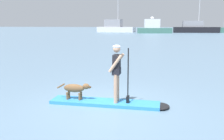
{
  "coord_description": "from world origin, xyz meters",
  "views": [
    {
      "loc": [
        1.93,
        -7.28,
        2.45
      ],
      "look_at": [
        0.0,
        1.0,
        0.9
      ],
      "focal_mm": 40.53,
      "sensor_mm": 36.0,
      "label": 1
    }
  ],
  "objects_px": {
    "paddleboard": "(112,103)",
    "moored_boat_center": "(195,28)",
    "person_paddler": "(117,69)",
    "dog": "(76,89)",
    "moored_boat_far_port": "(115,27)",
    "moored_boat_port": "(154,28)"
  },
  "relations": [
    {
      "from": "paddleboard",
      "to": "moored_boat_center",
      "type": "xyz_separation_m",
      "value": [
        8.3,
        69.73,
        1.23
      ]
    },
    {
      "from": "person_paddler",
      "to": "dog",
      "type": "bearing_deg",
      "value": -178.55
    },
    {
      "from": "paddleboard",
      "to": "moored_boat_far_port",
      "type": "bearing_deg",
      "value": 102.32
    },
    {
      "from": "paddleboard",
      "to": "moored_boat_center",
      "type": "relative_size",
      "value": 0.29
    },
    {
      "from": "moored_boat_port",
      "to": "moored_boat_center",
      "type": "bearing_deg",
      "value": 30.98
    },
    {
      "from": "paddleboard",
      "to": "person_paddler",
      "type": "height_order",
      "value": "person_paddler"
    },
    {
      "from": "dog",
      "to": "moored_boat_port",
      "type": "xyz_separation_m",
      "value": [
        -1.88,
        62.95,
        0.96
      ]
    },
    {
      "from": "paddleboard",
      "to": "moored_boat_port",
      "type": "bearing_deg",
      "value": 92.77
    },
    {
      "from": "moored_boat_center",
      "to": "person_paddler",
      "type": "bearing_deg",
      "value": -96.66
    },
    {
      "from": "person_paddler",
      "to": "dog",
      "type": "relative_size",
      "value": 1.52
    },
    {
      "from": "person_paddler",
      "to": "moored_boat_port",
      "type": "distance_m",
      "value": 63.0
    },
    {
      "from": "moored_boat_far_port",
      "to": "moored_boat_center",
      "type": "bearing_deg",
      "value": -0.53
    },
    {
      "from": "person_paddler",
      "to": "moored_boat_port",
      "type": "bearing_deg",
      "value": 92.92
    },
    {
      "from": "person_paddler",
      "to": "moored_boat_port",
      "type": "height_order",
      "value": "moored_boat_port"
    },
    {
      "from": "moored_boat_far_port",
      "to": "moored_boat_port",
      "type": "height_order",
      "value": "moored_boat_far_port"
    },
    {
      "from": "moored_boat_far_port",
      "to": "person_paddler",
      "type": "bearing_deg",
      "value": -77.56
    },
    {
      "from": "paddleboard",
      "to": "moored_boat_center",
      "type": "bearing_deg",
      "value": 83.21
    },
    {
      "from": "person_paddler",
      "to": "moored_boat_port",
      "type": "xyz_separation_m",
      "value": [
        -3.21,
        62.91,
        0.3
      ]
    },
    {
      "from": "paddleboard",
      "to": "person_paddler",
      "type": "xyz_separation_m",
      "value": [
        0.16,
        0.0,
        1.06
      ]
    },
    {
      "from": "person_paddler",
      "to": "moored_boat_port",
      "type": "relative_size",
      "value": 0.18
    },
    {
      "from": "moored_boat_port",
      "to": "dog",
      "type": "bearing_deg",
      "value": -88.29
    },
    {
      "from": "person_paddler",
      "to": "moored_boat_center",
      "type": "bearing_deg",
      "value": 83.34
    }
  ]
}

